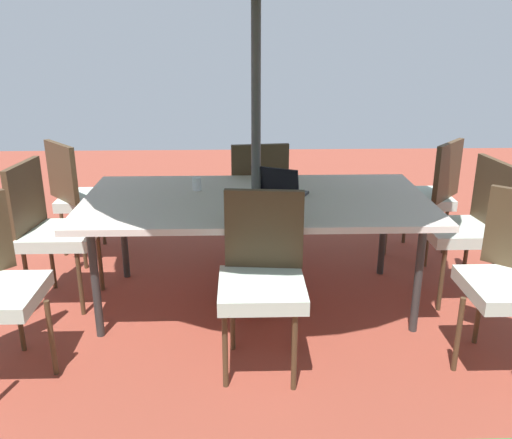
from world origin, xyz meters
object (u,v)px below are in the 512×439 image
Objects in this scene: chair_southwest at (427,192)px; laptop at (279,190)px; chair_south at (257,193)px; chair_southeast at (82,194)px; chair_north at (262,274)px; dining_table at (256,204)px; cup at (197,184)px; chair_east at (51,226)px; chair_west at (469,222)px.

chair_southwest reaches higher than laptop.
chair_south is 1.40m from chair_southeast.
chair_southeast is at bearing -7.42° from chair_south.
dining_table is at bearing 96.54° from chair_north.
chair_southeast is 11.10× the size of cup.
cup is at bearing -163.93° from chair_southeast.
chair_north is (-1.39, 0.79, 0.00)m from chair_east.
chair_southeast is (1.40, -0.03, 0.00)m from chair_south.
laptop is (-1.53, 0.03, 0.25)m from chair_east.
laptop is (1.30, 0.01, 0.25)m from chair_west.
chair_east and chair_south have the same top height.
dining_table is 2.30× the size of chair_southeast.
chair_southwest is 2.05m from chair_north.
chair_south is 2.48× the size of laptop.
laptop is at bearing 85.24° from chair_north.
chair_north is at bearing 90.99° from dining_table.
dining_table is at bearing 36.22° from laptop.
cup is at bearing 47.12° from chair_south.
chair_southwest is 1.00× the size of chair_south.
chair_southwest and chair_southeast have the same top height.
chair_west and chair_east have the same top height.
chair_southwest is at bearing 177.70° from chair_west.
dining_table is 1.38m from chair_east.
laptop is (-0.14, -0.77, 0.25)m from chair_north.
chair_east is at bearing 155.86° from chair_north.
dining_table is 1.60m from chair_southwest.
laptop is at bearing 92.91° from chair_south.
chair_west is 0.73m from chair_southwest.
dining_table is 25.58× the size of cup.
chair_west is at bearing -178.47° from dining_table.
chair_southeast is at bearing -30.54° from dining_table.
chair_southwest is 1.00× the size of chair_north.
chair_west is 1.00× the size of chair_southeast.
cup is (1.85, -0.15, 0.25)m from chair_west.
chair_east is at bearing -2.23° from dining_table.
dining_table is at bearing 81.38° from chair_south.
chair_south is at bearing -123.58° from chair_west.
chair_southeast is at bearing -111.46° from chair_west.
chair_west and chair_north have the same top height.
chair_west is 2.92m from chair_southeast.
cup is at bearing -25.80° from dining_table.
chair_east reaches higher than laptop.
dining_table is at bearing -94.71° from chair_west.
chair_east is 0.75m from chair_southeast.
chair_west is at bearing -153.75° from laptop.
chair_east is at bearing -33.92° from chair_southwest.
cup is (-0.97, 0.61, 0.25)m from chair_southeast.
cup is at bearing -30.70° from chair_southwest.
chair_east and chair_north have the same top height.
chair_west is (-1.45, -0.04, -0.16)m from dining_table.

